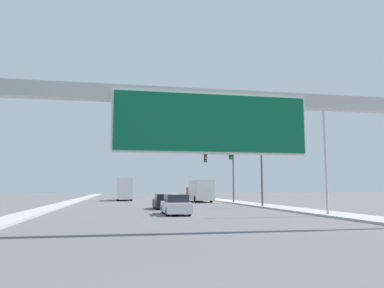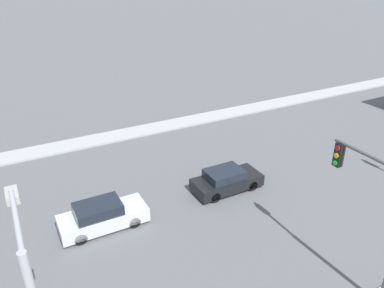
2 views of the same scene
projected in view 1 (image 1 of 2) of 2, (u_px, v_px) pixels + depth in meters
The scene contains 10 objects.
sidewalk_right at pixel (218, 200), 59.98m from camera, with size 3.00×120.00×0.15m.
median_strip_left at pixel (75, 201), 55.91m from camera, with size 2.00×120.00×0.15m.
sign_gantry at pixel (212, 114), 17.42m from camera, with size 20.29×0.73×6.59m.
car_mid_center at pixel (176, 205), 28.09m from camera, with size 1.79×4.56×1.51m.
car_near_right at pixel (164, 202), 35.63m from camera, with size 1.85×4.30×1.41m.
truck_box_primary at pixel (200, 191), 53.37m from camera, with size 2.44×8.86×3.04m.
truck_box_secondary at pixel (125, 190), 58.98m from camera, with size 2.32×7.80×3.40m.
traffic_light_near_intersection at pixel (251, 167), 38.60m from camera, with size 3.69×0.32×6.29m.
traffic_light_mid_block at pixel (224, 169), 48.37m from camera, with size 4.14×0.32×6.67m.
street_lamp_right at pixel (320, 148), 26.88m from camera, with size 2.86×0.28×8.05m.
Camera 1 is at (-4.09, 1.21, 2.02)m, focal length 35.00 mm.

